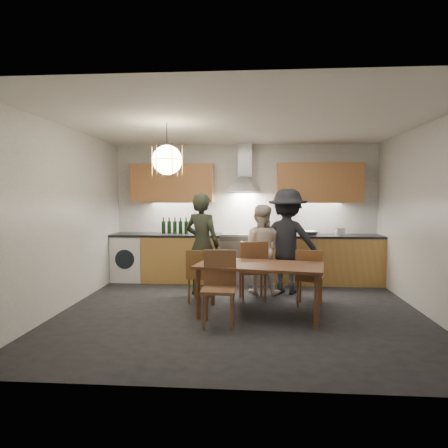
# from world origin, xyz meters

# --- Properties ---
(ground) EXTENTS (5.00, 5.00, 0.00)m
(ground) POSITION_xyz_m (0.00, 0.00, 0.00)
(ground) COLOR black
(ground) RESTS_ON ground
(room_shell) EXTENTS (5.02, 4.52, 2.61)m
(room_shell) POSITION_xyz_m (0.00, 0.00, 1.71)
(room_shell) COLOR white
(room_shell) RESTS_ON ground
(counter_run) EXTENTS (5.00, 0.62, 0.90)m
(counter_run) POSITION_xyz_m (0.02, 1.95, 0.45)
(counter_run) COLOR tan
(counter_run) RESTS_ON ground
(range_stove) EXTENTS (0.90, 0.60, 0.92)m
(range_stove) POSITION_xyz_m (0.00, 1.94, 0.44)
(range_stove) COLOR silver
(range_stove) RESTS_ON ground
(wall_fixtures) EXTENTS (4.30, 0.54, 1.10)m
(wall_fixtures) POSITION_xyz_m (0.00, 2.07, 1.87)
(wall_fixtures) COLOR #C8864D
(wall_fixtures) RESTS_ON ground
(pendant_lamp) EXTENTS (0.43, 0.43, 0.70)m
(pendant_lamp) POSITION_xyz_m (-1.00, -0.10, 2.10)
(pendant_lamp) COLOR black
(pendant_lamp) RESTS_ON ground
(dining_table) EXTENTS (1.78, 1.11, 0.70)m
(dining_table) POSITION_xyz_m (0.26, -0.15, 0.62)
(dining_table) COLOR brown
(dining_table) RESTS_ON ground
(chair_back_left) EXTENTS (0.42, 0.42, 0.81)m
(chair_back_left) POSITION_xyz_m (-0.63, 0.42, 0.46)
(chair_back_left) COLOR brown
(chair_back_left) RESTS_ON ground
(chair_back_mid) EXTENTS (0.48, 0.48, 0.93)m
(chair_back_mid) POSITION_xyz_m (0.17, 0.57, 0.53)
(chair_back_mid) COLOR brown
(chair_back_mid) RESTS_ON ground
(chair_back_right) EXTENTS (0.46, 0.46, 0.84)m
(chair_back_right) POSITION_xyz_m (0.98, 0.32, 0.48)
(chair_back_right) COLOR brown
(chair_back_right) RESTS_ON ground
(chair_front) EXTENTS (0.42, 0.42, 0.92)m
(chair_front) POSITION_xyz_m (-0.26, -0.52, 0.53)
(chair_front) COLOR brown
(chair_front) RESTS_ON ground
(person_left) EXTENTS (0.71, 0.61, 1.66)m
(person_left) POSITION_xyz_m (-0.66, 0.92, 0.83)
(person_left) COLOR black
(person_left) RESTS_ON ground
(person_mid) EXTENTS (0.81, 0.69, 1.47)m
(person_mid) POSITION_xyz_m (0.29, 1.13, 0.74)
(person_mid) COLOR beige
(person_mid) RESTS_ON ground
(person_right) EXTENTS (1.25, 0.92, 1.73)m
(person_right) POSITION_xyz_m (0.73, 1.16, 0.87)
(person_right) COLOR black
(person_right) RESTS_ON ground
(mixing_bowl) EXTENTS (0.35, 0.35, 0.07)m
(mixing_bowl) POSITION_xyz_m (1.21, 1.94, 0.94)
(mixing_bowl) COLOR #B2B3B6
(mixing_bowl) RESTS_ON counter_run
(stock_pot) EXTENTS (0.18, 0.18, 0.12)m
(stock_pot) POSITION_xyz_m (1.75, 1.95, 0.96)
(stock_pot) COLOR silver
(stock_pot) RESTS_ON counter_run
(wine_bottles) EXTENTS (0.51, 0.07, 0.31)m
(wine_bottles) POSITION_xyz_m (-1.32, 1.97, 1.05)
(wine_bottles) COLOR black
(wine_bottles) RESTS_ON counter_run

